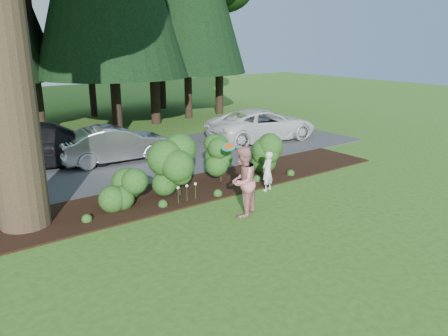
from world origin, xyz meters
The scene contains 11 objects.
ground centered at (0.00, 0.00, 0.00)m, with size 80.00×80.00×0.00m, color #2E5D1A.
mulch_bed centered at (0.00, 3.25, 0.03)m, with size 16.00×2.50×0.05m, color black.
driveway centered at (0.00, 7.50, 0.01)m, with size 22.00×6.00×0.03m, color #38383A.
shrub_row centered at (0.77, 3.14, 0.81)m, with size 6.53×1.60×1.61m.
lily_cluster centered at (-0.30, 2.40, 0.50)m, with size 0.69×0.09×0.57m.
car_silver_wagon centered at (-0.22, 7.87, 0.74)m, with size 1.50×4.30×1.42m, color #B4B4B9.
car_white_suv centered at (7.00, 7.35, 0.77)m, with size 2.47×5.35×1.49m, color silver.
car_dark_suv centered at (-2.45, 8.87, 0.84)m, with size 2.28×5.61×1.63m, color black.
child centered at (2.35, 1.80, 0.64)m, with size 0.47×0.31×1.29m, color silver.
adult centered at (0.41, 0.65, 0.98)m, with size 0.95×0.74×1.95m, color red.
frisbee centered at (0.99, 2.03, 1.60)m, with size 0.45×0.45×0.24m.
Camera 1 is at (-6.67, -8.11, 4.69)m, focal length 35.00 mm.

